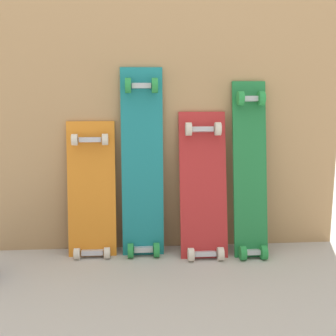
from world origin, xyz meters
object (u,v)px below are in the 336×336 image
skateboard_orange (92,196)px  skateboard_teal (142,169)px  skateboard_red (203,191)px  skateboard_green (250,175)px

skateboard_orange → skateboard_teal: bearing=0.2°
skateboard_teal → skateboard_red: skateboard_teal is taller
skateboard_teal → skateboard_green: (0.53, -0.04, -0.03)m
skateboard_red → skateboard_green: skateboard_green is taller
skateboard_red → skateboard_green: size_ratio=0.84×
skateboard_orange → skateboard_red: skateboard_red is taller
skateboard_orange → skateboard_green: (0.78, -0.04, 0.10)m
skateboard_red → skateboard_green: bearing=-0.4°
skateboard_orange → skateboard_green: 0.79m
skateboard_green → skateboard_red: bearing=179.6°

